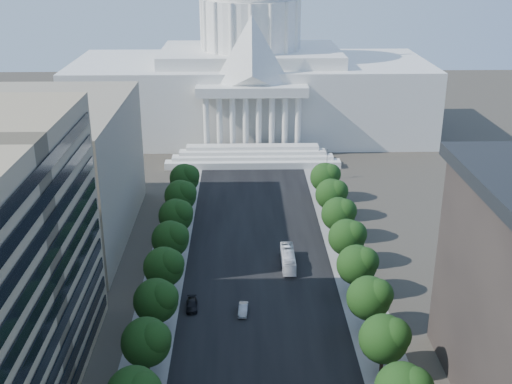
{
  "coord_description": "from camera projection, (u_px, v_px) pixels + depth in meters",
  "views": [
    {
      "loc": [
        -3.36,
        -34.15,
        62.28
      ],
      "look_at": [
        -0.52,
        85.38,
        15.75
      ],
      "focal_mm": 45.0,
      "sensor_mm": 36.0,
      "label": 1
    }
  ],
  "objects": [
    {
      "name": "sidewalk_left",
      "position": [
        170.0,
        253.0,
        137.91
      ],
      "size": [
        8.0,
        260.0,
        0.02
      ],
      "primitive_type": "cube",
      "color": "gray",
      "rests_on": "ground"
    },
    {
      "name": "tree_l_g",
      "position": [
        172.0,
        238.0,
        129.83
      ],
      "size": [
        7.79,
        7.6,
        9.97
      ],
      "color": "#33261C",
      "rests_on": "ground"
    },
    {
      "name": "tree_r_d",
      "position": [
        386.0,
        338.0,
        97.09
      ],
      "size": [
        7.79,
        7.6,
        9.97
      ],
      "color": "#33261C",
      "rests_on": "ground"
    },
    {
      "name": "city_bus",
      "position": [
        288.0,
        259.0,
        132.09
      ],
      "size": [
        2.66,
        11.24,
        3.13
      ],
      "primitive_type": "imported",
      "rotation": [
        0.0,
        0.0,
        -0.0
      ],
      "color": "white",
      "rests_on": "ground"
    },
    {
      "name": "streetlight_f",
      "position": [
        325.0,
        160.0,
        178.59
      ],
      "size": [
        2.61,
        0.44,
        9.0
      ],
      "color": "gray",
      "rests_on": "ground"
    },
    {
      "name": "tree_l_d",
      "position": [
        148.0,
        341.0,
        96.29
      ],
      "size": [
        7.79,
        7.6,
        9.97
      ],
      "color": "#33261C",
      "rests_on": "ground"
    },
    {
      "name": "tree_r_g",
      "position": [
        349.0,
        236.0,
        130.63
      ],
      "size": [
        7.79,
        7.6,
        9.97
      ],
      "color": "#33261C",
      "rests_on": "ground"
    },
    {
      "name": "streetlight_e",
      "position": [
        338.0,
        193.0,
        155.29
      ],
      "size": [
        2.61,
        0.44,
        9.0
      ],
      "color": "gray",
      "rests_on": "ground"
    },
    {
      "name": "tree_l_j",
      "position": [
        186.0,
        178.0,
        163.37
      ],
      "size": [
        7.79,
        7.6,
        9.97
      ],
      "color": "#33261C",
      "rests_on": "ground"
    },
    {
      "name": "streetlight_d",
      "position": [
        355.0,
        237.0,
        132.0
      ],
      "size": [
        2.61,
        0.44,
        9.0
      ],
      "color": "gray",
      "rests_on": "ground"
    },
    {
      "name": "car_silver",
      "position": [
        243.0,
        310.0,
        115.25
      ],
      "size": [
        1.95,
        4.74,
        1.53
      ],
      "primitive_type": "imported",
      "rotation": [
        0.0,
        0.0,
        -0.07
      ],
      "color": "#93959A",
      "rests_on": "ground"
    },
    {
      "name": "capitol",
      "position": [
        251.0,
        75.0,
        219.48
      ],
      "size": [
        120.0,
        56.0,
        73.0
      ],
      "color": "white",
      "rests_on": "ground"
    },
    {
      "name": "sidewalk_right",
      "position": [
        345.0,
        251.0,
        138.75
      ],
      "size": [
        8.0,
        260.0,
        0.02
      ],
      "primitive_type": "cube",
      "color": "gray",
      "rests_on": "ground"
    },
    {
      "name": "tree_r_j",
      "position": [
        326.0,
        176.0,
        164.17
      ],
      "size": [
        7.79,
        7.6,
        9.97
      ],
      "color": "#33261C",
      "rests_on": "ground"
    },
    {
      "name": "office_block_left_far",
      "position": [
        39.0,
        173.0,
        141.14
      ],
      "size": [
        38.0,
        52.0,
        30.0
      ],
      "primitive_type": "cube",
      "color": "gray",
      "rests_on": "ground"
    },
    {
      "name": "road_asphalt",
      "position": [
        258.0,
        252.0,
        138.33
      ],
      "size": [
        30.0,
        260.0,
        0.01
      ],
      "primitive_type": "cube",
      "color": "black",
      "rests_on": "ground"
    },
    {
      "name": "tree_l_i",
      "position": [
        182.0,
        195.0,
        152.19
      ],
      "size": [
        7.79,
        7.6,
        9.97
      ],
      "color": "#33261C",
      "rests_on": "ground"
    },
    {
      "name": "tree_r_f",
      "position": [
        359.0,
        264.0,
        119.45
      ],
      "size": [
        7.79,
        7.6,
        9.97
      ],
      "color": "#33261C",
      "rests_on": "ground"
    },
    {
      "name": "tree_r_e",
      "position": [
        371.0,
        297.0,
        108.27
      ],
      "size": [
        7.79,
        7.6,
        9.97
      ],
      "color": "#33261C",
      "rests_on": "ground"
    },
    {
      "name": "tree_l_h",
      "position": [
        177.0,
        215.0,
        141.01
      ],
      "size": [
        7.79,
        7.6,
        9.97
      ],
      "color": "#33261C",
      "rests_on": "ground"
    },
    {
      "name": "car_dark_b",
      "position": [
        192.0,
        305.0,
        116.71
      ],
      "size": [
        2.31,
        5.11,
        1.45
      ],
      "primitive_type": "imported",
      "rotation": [
        0.0,
        0.0,
        0.06
      ],
      "color": "black",
      "rests_on": "ground"
    },
    {
      "name": "tree_r_h",
      "position": [
        340.0,
        213.0,
        141.81
      ],
      "size": [
        7.79,
        7.6,
        9.97
      ],
      "color": "#33261C",
      "rests_on": "ground"
    },
    {
      "name": "tree_l_f",
      "position": [
        165.0,
        266.0,
        118.65
      ],
      "size": [
        7.79,
        7.6,
        9.97
      ],
      "color": "#33261C",
      "rests_on": "ground"
    },
    {
      "name": "tree_r_i",
      "position": [
        333.0,
        194.0,
        152.99
      ],
      "size": [
        7.79,
        7.6,
        9.97
      ],
      "color": "#33261C",
      "rests_on": "ground"
    },
    {
      "name": "tree_l_e",
      "position": [
        158.0,
        300.0,
        107.47
      ],
      "size": [
        7.79,
        7.6,
        9.97
      ],
      "color": "#33261C",
      "rests_on": "ground"
    },
    {
      "name": "streetlight_c",
      "position": [
        380.0,
        300.0,
        108.71
      ],
      "size": [
        2.61,
        0.44,
        9.0
      ],
      "color": "gray",
      "rests_on": "ground"
    }
  ]
}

